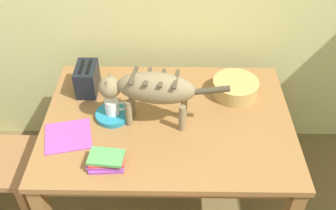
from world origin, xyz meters
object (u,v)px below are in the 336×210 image
Objects in this scene: cat at (151,89)px; magazine at (68,136)px; saucer_bowl at (113,115)px; coffee_mug at (113,107)px; wicker_basket at (235,87)px; toaster at (87,79)px; book_stack at (106,160)px; dining_table at (168,129)px.

cat is 0.51m from magazine.
coffee_mug is (0.00, 0.00, 0.06)m from saucer_bowl.
coffee_mug is 0.45× the size of wicker_basket.
toaster is (0.04, 0.40, 0.08)m from magazine.
coffee_mug is 0.67× the size of book_stack.
dining_table is at bearing -1.96° from coffee_mug.
cat is 0.30m from saucer_bowl.
book_stack is 0.67× the size of wicker_basket.
dining_table is at bearing -1.93° from saucer_bowl.
coffee_mug is at bearing 91.16° from book_stack.
book_stack is 0.90m from wicker_basket.
magazine is at bearing -96.37° from toaster.
dining_table is 0.56m from magazine.
saucer_bowl is 1.08× the size of book_stack.
wicker_basket is (0.40, 0.23, 0.13)m from dining_table.
saucer_bowl is (-0.22, 0.03, -0.21)m from cat.
book_stack is (-0.21, -0.32, -0.19)m from cat.
cat is (-0.09, -0.02, 0.31)m from dining_table.
cat reaches higher than dining_table.
cat is at bearing 57.38° from book_stack.
coffee_mug is at bearing -162.84° from wicker_basket.
cat is 0.50m from toaster.
book_stack reaches higher than magazine.
book_stack is (0.01, -0.35, -0.04)m from coffee_mug.
cat is at bearing -153.33° from wicker_basket.
cat is at bearing -7.35° from saucer_bowl.
cat is at bearing -34.17° from toaster.
coffee_mug reaches higher than dining_table.
wicker_basket is (0.71, 0.22, 0.03)m from saucer_bowl.
magazine is at bearing 113.82° from cat.
coffee_mug is 0.30m from toaster.
wicker_basket reaches higher than book_stack.
magazine is at bearing 140.28° from book_stack.
magazine is 1.00m from wicker_basket.
saucer_bowl is 0.74m from wicker_basket.
book_stack is at bearing 154.73° from cat.
cat is at bearing 3.39° from magazine.
toaster reaches higher than coffee_mug.
magazine is 1.32× the size of book_stack.
cat is 0.43m from book_stack.
cat is 3.78× the size of book_stack.
wicker_basket is at bearing 8.93° from magazine.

